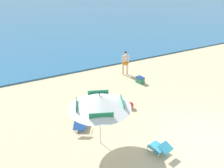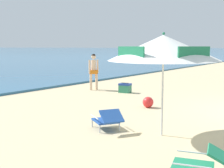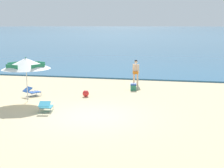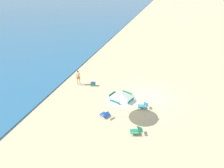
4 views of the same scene
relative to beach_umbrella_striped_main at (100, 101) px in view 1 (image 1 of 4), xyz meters
The scene contains 7 objects.
ground_plane 4.82m from the beach_umbrella_striped_main, 26.19° to the right, with size 800.00×800.00×0.00m, color #CCB78C.
beach_umbrella_striped_main is the anchor object (origin of this frame).
lounge_chair_beside_umbrella 2.11m from the beach_umbrella_striped_main, 106.36° to the left, with size 0.93×1.03×0.52m.
lounge_chair_facing_sea 2.92m from the beach_umbrella_striped_main, 43.91° to the right, with size 0.70×0.97×0.51m.
person_standing_near_shore 7.48m from the beach_umbrella_striped_main, 50.18° to the left, with size 0.45×0.40×1.64m.
cooler_box 6.55m from the beach_umbrella_striped_main, 39.93° to the left, with size 0.42×0.54×0.43m.
beach_ball 3.57m from the beach_umbrella_striped_main, 33.79° to the left, with size 0.35×0.35×0.35m, color red.
Camera 1 is at (-7.36, -5.11, 6.32)m, focal length 38.09 mm.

